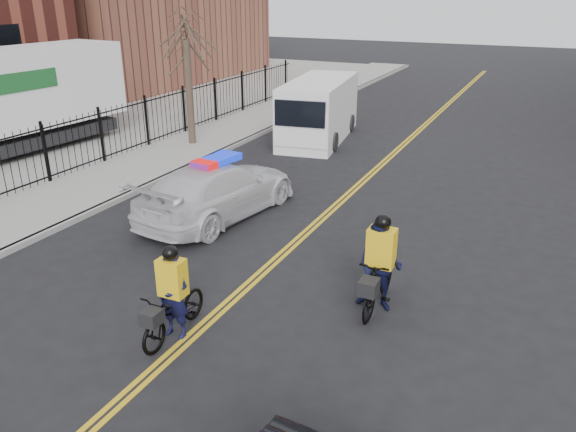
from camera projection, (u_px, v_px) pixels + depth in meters
The scene contains 11 objects.
ground at pixel (223, 308), 11.21m from camera, with size 120.00×120.00×0.00m, color black.
center_line_left at pixel (353, 188), 17.92m from camera, with size 0.10×60.00×0.01m, color gold.
center_line_right at pixel (358, 188), 17.86m from camera, with size 0.10×60.00×0.01m, color gold.
sidewalk at pixel (164, 157), 20.86m from camera, with size 3.00×60.00×0.15m, color gray.
curb at pixel (198, 162), 20.26m from camera, with size 0.20×60.00×0.15m, color gray.
iron_fence at pixel (130, 129), 21.11m from camera, with size 0.12×28.00×2.00m, color black, non-canonical shape.
street_tree at pixel (187, 56), 21.26m from camera, with size 3.20×3.20×4.80m.
police_cruiser at pixel (218, 190), 15.44m from camera, with size 2.81×5.54×1.70m.
cargo_van at pixel (318, 111), 23.10m from camera, with size 2.97×6.10×2.45m.
cyclist_near at pixel (174, 306), 10.09m from camera, with size 0.69×1.86×1.81m.
cyclist_far at pixel (379, 273), 10.92m from camera, with size 0.90×1.99×2.01m.
Camera 1 is at (5.34, -8.18, 5.94)m, focal length 35.00 mm.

